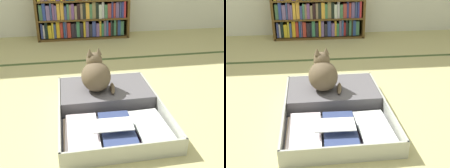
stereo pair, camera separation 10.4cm
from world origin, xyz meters
TOP-DOWN VIEW (x-y plane):
  - ground_plane at (0.00, 0.00)m, footprint 10.00×10.00m
  - tatami_border at (0.00, 1.34)m, footprint 4.80×0.05m
  - bookshelf at (-0.02, 2.23)m, footprint 1.16×0.30m
  - open_suitcase at (-0.02, 0.32)m, footprint 0.67×0.92m
  - black_cat at (-0.08, 0.45)m, footprint 0.25×0.24m

SIDE VIEW (x-z plane):
  - ground_plane at x=0.00m, z-range 0.00..0.00m
  - tatami_border at x=0.00m, z-range 0.00..0.00m
  - open_suitcase at x=-0.02m, z-range -0.01..0.10m
  - black_cat at x=-0.08m, z-range 0.07..0.36m
  - bookshelf at x=-0.02m, z-range -0.01..0.72m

